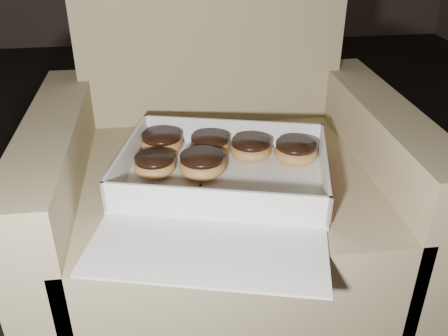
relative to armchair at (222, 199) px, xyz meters
name	(u,v)px	position (x,y,z in m)	size (l,w,h in m)	color
floor	(143,271)	(-0.20, 0.08, -0.26)	(4.50, 4.50, 0.00)	black
armchair	(222,199)	(0.00, 0.00, 0.00)	(0.80, 0.67, 0.83)	tan
bakery_box	(223,185)	(-0.02, -0.14, 0.12)	(0.51, 0.56, 0.07)	white
donut_a	(162,143)	(-0.13, 0.02, 0.14)	(0.09, 0.09, 0.05)	#DF904D
donut_b	(296,152)	(0.15, -0.06, 0.14)	(0.09, 0.09, 0.05)	#DF904D
donut_c	(251,148)	(0.06, -0.03, 0.14)	(0.09, 0.09, 0.04)	#DF904D
donut_d	(202,164)	(-0.05, -0.09, 0.14)	(0.10, 0.10, 0.05)	#DF904D
donut_e	(155,165)	(-0.15, -0.07, 0.14)	(0.08, 0.08, 0.04)	#DF904D
donut_f	(210,145)	(-0.03, 0.00, 0.14)	(0.09, 0.09, 0.04)	#DF904D
crumb_a	(289,218)	(0.09, -0.26, 0.12)	(0.01, 0.01, 0.00)	black
crumb_b	(185,197)	(-0.09, -0.17, 0.12)	(0.01, 0.01, 0.00)	black
crumb_c	(201,185)	(-0.06, -0.13, 0.12)	(0.01, 0.01, 0.00)	black
crumb_d	(263,210)	(0.05, -0.23, 0.12)	(0.01, 0.01, 0.00)	black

